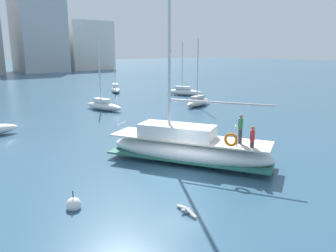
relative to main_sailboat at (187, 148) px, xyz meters
The scene contains 8 objects.
ground_plane 2.54m from the main_sailboat, 137.35° to the right, with size 400.00×400.00×0.00m, color #2D516B.
main_sailboat is the anchor object (origin of this frame).
moored_sloop_near 34.17m from the main_sailboat, 69.39° to the left, with size 3.25×5.41×7.41m.
moored_catamaran 18.97m from the main_sailboat, 78.98° to the left, with size 2.69×5.32×6.86m.
moored_cutter_left 19.94m from the main_sailboat, 46.84° to the left, with size 5.19×2.98×7.60m.
moored_cutter_right 29.09m from the main_sailboat, 51.32° to the left, with size 3.80×5.47×7.43m.
seagull 6.14m from the main_sailboat, 129.97° to the right, with size 0.47×1.25×0.18m.
mooring_buoy 7.62m from the main_sailboat, 167.16° to the right, with size 0.60×0.60×0.90m.
Camera 1 is at (-9.92, -12.43, 6.34)m, focal length 35.52 mm.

